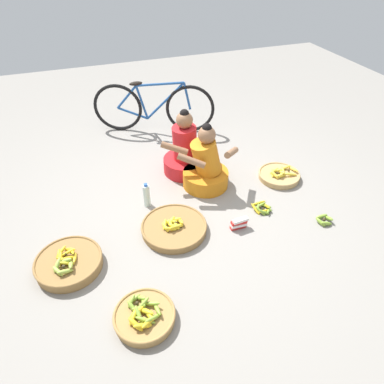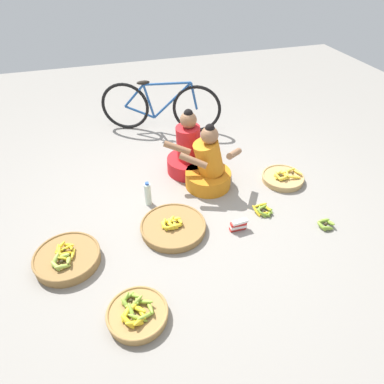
# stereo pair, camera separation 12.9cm
# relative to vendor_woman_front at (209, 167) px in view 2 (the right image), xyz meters

# --- Properties ---
(ground_plane) EXTENTS (10.00, 10.00, 0.00)m
(ground_plane) POSITION_rel_vendor_woman_front_xyz_m (-0.34, -0.30, -0.25)
(ground_plane) COLOR gray
(vendor_woman_front) EXTENTS (0.74, 0.52, 0.78)m
(vendor_woman_front) POSITION_rel_vendor_woman_front_xyz_m (0.00, 0.00, 0.00)
(vendor_woman_front) COLOR orange
(vendor_woman_front) RESTS_ON ground
(vendor_woman_behind) EXTENTS (0.70, 0.56, 0.81)m
(vendor_woman_behind) POSITION_rel_vendor_woman_front_xyz_m (-0.13, 0.35, 0.01)
(vendor_woman_behind) COLOR red
(vendor_woman_behind) RESTS_ON ground
(bicycle_leaning) EXTENTS (1.60, 0.67, 0.73)m
(bicycle_leaning) POSITION_rel_vendor_woman_front_xyz_m (-0.21, 1.48, 0.11)
(bicycle_leaning) COLOR black
(bicycle_leaning) RESTS_ON ground
(banana_basket_back_left) EXTENTS (0.48, 0.48, 0.15)m
(banana_basket_back_left) POSITION_rel_vendor_woman_front_xyz_m (-1.07, -1.45, -0.20)
(banana_basket_back_left) COLOR #A87F47
(banana_basket_back_left) RESTS_ON ground
(banana_basket_near_bicycle) EXTENTS (0.59, 0.59, 0.17)m
(banana_basket_near_bicycle) POSITION_rel_vendor_woman_front_xyz_m (-1.57, -0.73, -0.19)
(banana_basket_near_bicycle) COLOR olive
(banana_basket_near_bicycle) RESTS_ON ground
(banana_basket_mid_right) EXTENTS (0.49, 0.49, 0.14)m
(banana_basket_mid_right) POSITION_rel_vendor_woman_front_xyz_m (0.87, -0.17, -0.20)
(banana_basket_mid_right) COLOR tan
(banana_basket_mid_right) RESTS_ON ground
(banana_basket_front_right) EXTENTS (0.65, 0.65, 0.14)m
(banana_basket_front_right) POSITION_rel_vendor_woman_front_xyz_m (-0.57, -0.60, -0.20)
(banana_basket_front_right) COLOR olive
(banana_basket_front_right) RESTS_ON ground
(loose_bananas_mid_left) EXTENTS (0.22, 0.23, 0.09)m
(loose_bananas_mid_left) POSITION_rel_vendor_woman_front_xyz_m (0.41, -0.62, -0.22)
(loose_bananas_mid_left) COLOR olive
(loose_bananas_mid_left) RESTS_ON ground
(loose_bananas_back_center) EXTENTS (0.16, 0.17, 0.08)m
(loose_bananas_back_center) POSITION_rel_vendor_woman_front_xyz_m (0.91, -0.99, -0.22)
(loose_bananas_back_center) COLOR olive
(loose_bananas_back_center) RESTS_ON ground
(water_bottle) EXTENTS (0.07, 0.07, 0.28)m
(water_bottle) POSITION_rel_vendor_woman_front_xyz_m (-0.72, -0.13, -0.12)
(water_bottle) COLOR silver
(water_bottle) RESTS_ON ground
(packet_carton_stack) EXTENTS (0.18, 0.07, 0.12)m
(packet_carton_stack) POSITION_rel_vendor_woman_front_xyz_m (0.05, -0.78, -0.19)
(packet_carton_stack) COLOR red
(packet_carton_stack) RESTS_ON ground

